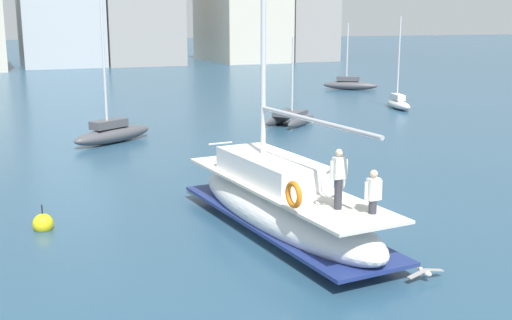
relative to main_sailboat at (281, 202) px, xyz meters
name	(u,v)px	position (x,y,z in m)	size (l,w,h in m)	color
ground_plane	(310,215)	(1.58, 1.15, -0.91)	(400.00, 400.00, 0.00)	#284C66
main_sailboat	(281,202)	(0.00, 0.00, 0.00)	(3.19, 9.76, 12.96)	white
moored_sloop_near	(350,84)	(22.53, 33.74, -0.40)	(4.57, 3.91, 5.92)	#4C4C51
moored_catamaran	(290,117)	(8.86, 17.79, -0.44)	(4.13, 3.93, 5.23)	#4C4C51
moored_cutter_left	(398,102)	(19.13, 21.41, -0.44)	(1.79, 3.97, 6.46)	silver
moored_ketch_distant	(112,132)	(-2.04, 16.24, -0.34)	(4.86, 3.66, 8.29)	#4C4C51
seagull	(425,272)	(1.68, -4.77, -0.69)	(1.09, 0.48, 0.17)	silver
mooring_buoy	(43,224)	(-6.57, 2.89, -0.72)	(0.62, 0.62, 0.91)	yellow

